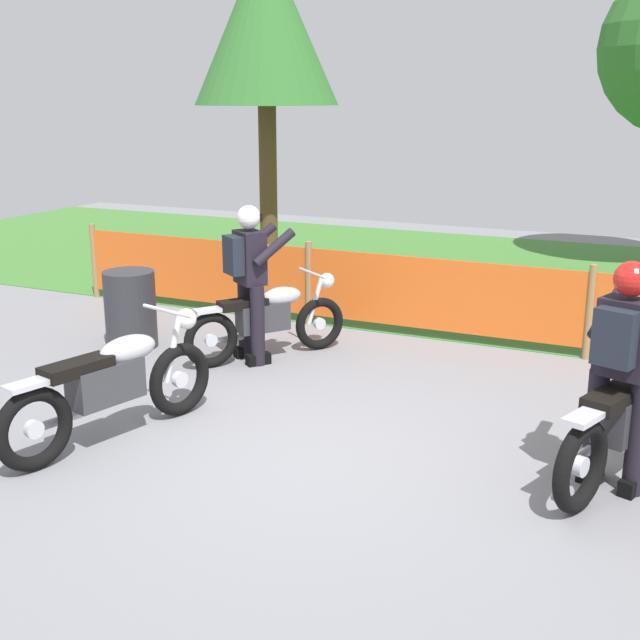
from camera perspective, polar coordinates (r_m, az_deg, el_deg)
name	(u,v)px	position (r m, az deg, el deg)	size (l,w,h in m)	color
ground	(309,456)	(6.59, -0.79, -9.56)	(24.00, 24.00, 0.02)	gray
grass_verge	(506,277)	(13.17, 12.96, 2.93)	(24.00, 7.45, 0.01)	#427A33
barrier_fence	(439,295)	(9.52, 8.36, 1.73)	(10.17, 0.08, 1.05)	#997547
tree_leftmost	(266,24)	(12.91, -3.85, 20.06)	(2.19, 2.19, 5.08)	brown
motorcycle_lead	(630,416)	(6.49, 20.92, -6.30)	(0.91, 2.04, 1.01)	black
motorcycle_trailing	(268,319)	(8.82, -3.68, 0.07)	(1.20, 1.61, 0.91)	black
motorcycle_third	(113,384)	(6.92, -14.36, -4.40)	(0.80, 2.08, 1.00)	black
rider_lead	(622,364)	(6.13, 20.48, -2.89)	(0.67, 0.77, 1.69)	black
rider_trailing	(249,275)	(8.61, -4.98, 3.17)	(0.72, 0.78, 1.69)	black
spare_drum	(130,309)	(9.45, -13.17, 0.74)	(0.58, 0.58, 0.88)	#2D2D33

